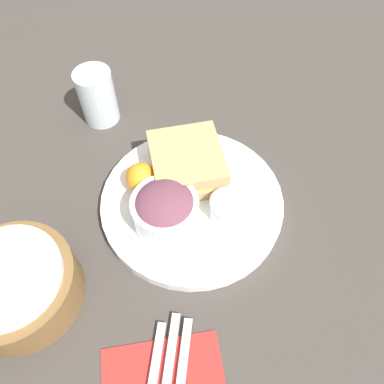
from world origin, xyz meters
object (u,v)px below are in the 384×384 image
sandwich (184,164)px  dressing_cup (227,207)px  bread_basket (16,286)px  salad_bowl (165,208)px  plate (192,202)px  drink_glass (97,97)px

sandwich → dressing_cup: bearing=-148.2°
sandwich → bread_basket: size_ratio=0.74×
salad_bowl → bread_basket: size_ratio=0.60×
plate → bread_basket: 0.29m
plate → dressing_cup: bearing=-125.2°
sandwich → drink_glass: size_ratio=1.19×
salad_bowl → plate: bearing=-56.4°
plate → salad_bowl: size_ratio=2.91×
drink_glass → bread_basket: 0.37m
sandwich → bread_basket: 0.31m
dressing_cup → drink_glass: 0.34m
drink_glass → sandwich: bearing=-142.7°
dressing_cup → drink_glass: drink_glass is taller
bread_basket → salad_bowl: bearing=-69.3°
plate → sandwich: sandwich is taller
drink_glass → bread_basket: drink_glass is taller
plate → drink_glass: size_ratio=2.82×
plate → sandwich: size_ratio=2.37×
drink_glass → bread_basket: (-0.35, 0.12, -0.01)m
dressing_cup → bread_basket: size_ratio=0.33×
plate → drink_glass: drink_glass is taller
sandwich → bread_basket: bread_basket is taller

